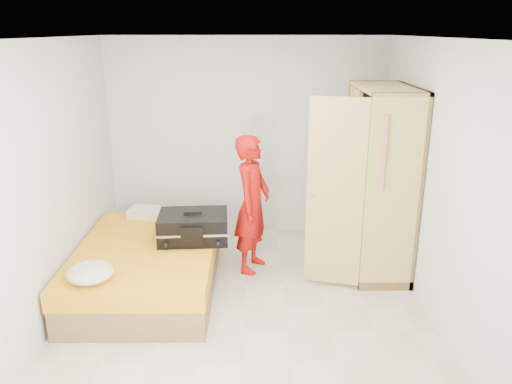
{
  "coord_description": "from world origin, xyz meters",
  "views": [
    {
      "loc": [
        0.08,
        -4.44,
        2.67
      ],
      "look_at": [
        0.11,
        0.66,
        1.0
      ],
      "focal_mm": 35.0,
      "sensor_mm": 36.0,
      "label": 1
    }
  ],
  "objects_px": {
    "person": "(252,204)",
    "round_cushion": "(90,273)",
    "suitcase": "(193,227)",
    "bed": "(148,267)",
    "wardrobe": "(376,186)"
  },
  "relations": [
    {
      "from": "wardrobe",
      "to": "person",
      "type": "height_order",
      "value": "wardrobe"
    },
    {
      "from": "person",
      "to": "round_cushion",
      "type": "height_order",
      "value": "person"
    },
    {
      "from": "suitcase",
      "to": "round_cushion",
      "type": "xyz_separation_m",
      "value": [
        -0.83,
        -0.93,
        -0.07
      ]
    },
    {
      "from": "person",
      "to": "round_cushion",
      "type": "bearing_deg",
      "value": 149.84
    },
    {
      "from": "round_cushion",
      "to": "suitcase",
      "type": "bearing_deg",
      "value": 48.2
    },
    {
      "from": "wardrobe",
      "to": "suitcase",
      "type": "height_order",
      "value": "wardrobe"
    },
    {
      "from": "suitcase",
      "to": "person",
      "type": "bearing_deg",
      "value": 22.73
    },
    {
      "from": "bed",
      "to": "person",
      "type": "relative_size",
      "value": 1.28
    },
    {
      "from": "bed",
      "to": "person",
      "type": "xyz_separation_m",
      "value": [
        1.12,
        0.47,
        0.54
      ]
    },
    {
      "from": "wardrobe",
      "to": "person",
      "type": "relative_size",
      "value": 1.33
    },
    {
      "from": "wardrobe",
      "to": "person",
      "type": "bearing_deg",
      "value": -179.63
    },
    {
      "from": "person",
      "to": "round_cushion",
      "type": "distance_m",
      "value": 1.93
    },
    {
      "from": "bed",
      "to": "suitcase",
      "type": "xyz_separation_m",
      "value": [
        0.48,
        0.16,
        0.39
      ]
    },
    {
      "from": "bed",
      "to": "wardrobe",
      "type": "height_order",
      "value": "wardrobe"
    },
    {
      "from": "bed",
      "to": "wardrobe",
      "type": "distance_m",
      "value": 2.66
    }
  ]
}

